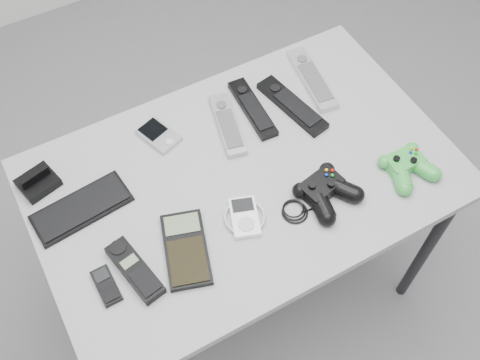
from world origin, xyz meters
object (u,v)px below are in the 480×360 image
controller_black (325,190)px  remote_black_b (292,105)px  remote_silver_b (312,78)px  controller_green (407,165)px  desk (244,187)px  pda (159,135)px  mp3_player (245,217)px  calculator (186,249)px  cordless_handset (135,270)px  pda_keyboard (82,208)px  mobile_phone (106,286)px  remote_silver_a (227,124)px  remote_black_a (252,108)px

controller_black → remote_black_b: bearing=62.8°
remote_silver_b → controller_green: size_ratio=1.74×
desk → pda: 0.26m
mp3_player → remote_black_b: bearing=60.3°
remote_black_b → calculator: bearing=-161.5°
cordless_handset → controller_green: controller_green is taller
pda_keyboard → remote_silver_b: size_ratio=0.99×
controller_black → desk: bearing=122.2°
mobile_phone → pda_keyboard: bearing=83.3°
desk → remote_silver_b: remote_silver_b is taller
pda_keyboard → controller_green: 0.81m
controller_black → controller_green: controller_black is taller
remote_silver_a → remote_silver_b: (0.29, 0.03, 0.00)m
remote_black_a → remote_silver_b: (0.20, 0.01, 0.00)m
remote_silver_b → controller_black: bearing=-109.5°
mobile_phone → cordless_handset: cordless_handset is taller
cordless_handset → controller_black: (0.49, -0.04, 0.01)m
pda → controller_black: size_ratio=0.45×
remote_silver_b → mp3_player: size_ratio=2.23×
remote_silver_b → mobile_phone: size_ratio=2.57×
controller_black → remote_silver_b: bearing=50.4°
remote_silver_a → mobile_phone: bearing=-135.7°
remote_black_a → controller_black: (0.02, -0.32, 0.01)m
calculator → remote_black_a: bearing=58.1°
cordless_handset → calculator: 0.12m
remote_black_b → controller_green: bearing=-76.6°
pda_keyboard → remote_black_b: size_ratio=1.02×
remote_silver_b → mobile_phone: bearing=-149.1°
desk → controller_black: size_ratio=4.36×
remote_silver_a → controller_black: size_ratio=0.86×
pda → remote_black_a: 0.26m
pda → mp3_player: mp3_player is taller
mobile_phone → mp3_player: bearing=-0.6°
remote_silver_a → controller_black: (0.11, -0.30, 0.01)m
remote_silver_b → pda: bearing=-174.7°
desk → remote_silver_a: size_ratio=5.06×
pda → remote_black_a: bearing=-28.1°
remote_black_a → cordless_handset: 0.55m
pda → mp3_player: bearing=-95.9°
desk → pda_keyboard: (-0.39, 0.10, 0.07)m
pda_keyboard → controller_black: bearing=-30.8°
remote_black_b → mp3_player: 0.37m
desk → mp3_player: mp3_player is taller
pda_keyboard → calculator: (0.17, -0.22, 0.00)m
remote_black_a → remote_black_b: 0.11m
remote_silver_a → controller_green: bearing=-32.7°
calculator → controller_green: controller_green is taller
remote_silver_b → controller_green: bearing=-74.7°
controller_black → pda_keyboard: bearing=143.6°
cordless_handset → mp3_player: cordless_handset is taller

